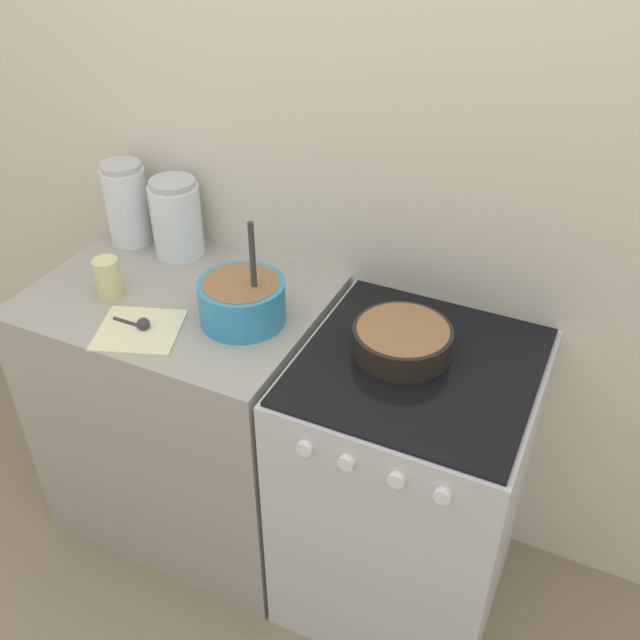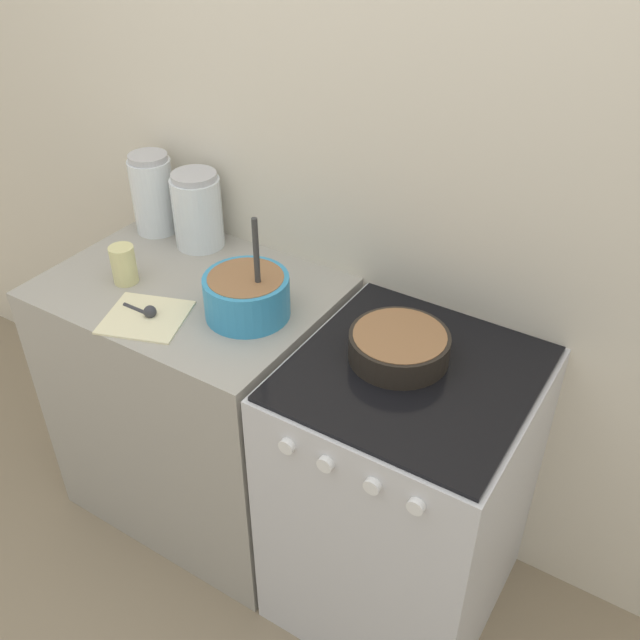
% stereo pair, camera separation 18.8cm
% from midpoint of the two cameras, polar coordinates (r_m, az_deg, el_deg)
% --- Properties ---
extents(ground_plane, '(12.00, 12.00, 0.00)m').
position_cam_midpoint_polar(ground_plane, '(2.42, -2.82, -22.43)').
color(ground_plane, gray).
extents(wall_back, '(4.69, 0.05, 2.40)m').
position_cam_midpoint_polar(wall_back, '(2.04, 6.82, 10.58)').
color(wall_back, beige).
rests_on(wall_back, ground_plane).
extents(countertop_cabinet, '(0.84, 0.63, 0.91)m').
position_cam_midpoint_polar(countertop_cabinet, '(2.41, -7.21, -6.45)').
color(countertop_cabinet, '#9E998E').
rests_on(countertop_cabinet, ground_plane).
extents(stove, '(0.62, 0.65, 0.91)m').
position_cam_midpoint_polar(stove, '(2.14, 9.15, -13.57)').
color(stove, silver).
rests_on(stove, ground_plane).
extents(mixing_bowl, '(0.24, 0.24, 0.31)m').
position_cam_midpoint_polar(mixing_bowl, '(1.95, -3.15, 2.04)').
color(mixing_bowl, '#338CBF').
rests_on(mixing_bowl, countertop_cabinet).
extents(baking_pan, '(0.26, 0.26, 0.07)m').
position_cam_midpoint_polar(baking_pan, '(1.83, 9.29, -2.15)').
color(baking_pan, black).
rests_on(baking_pan, stove).
extents(storage_jar_left, '(0.14, 0.14, 0.27)m').
position_cam_midpoint_polar(storage_jar_left, '(2.40, -10.97, 9.45)').
color(storage_jar_left, silver).
rests_on(storage_jar_left, countertop_cabinet).
extents(storage_jar_middle, '(0.16, 0.16, 0.25)m').
position_cam_midpoint_polar(storage_jar_middle, '(2.29, -7.42, 8.27)').
color(storage_jar_middle, silver).
rests_on(storage_jar_middle, countertop_cabinet).
extents(tin_can, '(0.07, 0.07, 0.12)m').
position_cam_midpoint_polar(tin_can, '(2.16, -13.06, 4.26)').
color(tin_can, beige).
rests_on(tin_can, countertop_cabinet).
extents(recipe_page, '(0.27, 0.27, 0.01)m').
position_cam_midpoint_polar(recipe_page, '(2.01, -11.20, 0.12)').
color(recipe_page, beige).
rests_on(recipe_page, countertop_cabinet).
extents(measuring_spoon, '(0.12, 0.04, 0.04)m').
position_cam_midpoint_polar(measuring_spoon, '(2.01, -11.11, 0.60)').
color(measuring_spoon, '#333338').
rests_on(measuring_spoon, countertop_cabinet).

